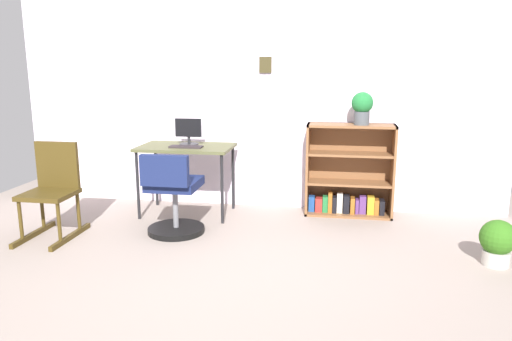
{
  "coord_description": "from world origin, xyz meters",
  "views": [
    {
      "loc": [
        0.85,
        -3.0,
        1.52
      ],
      "look_at": [
        0.17,
        1.11,
        0.61
      ],
      "focal_mm": 34.27,
      "sensor_mm": 36.0,
      "label": 1
    }
  ],
  "objects_px": {
    "bookshelf_low": "(349,175)",
    "potted_plant_floor": "(498,241)",
    "desk": "(186,152)",
    "monitor": "(189,132)",
    "keyboard": "(186,147)",
    "rocking_chair": "(53,189)",
    "potted_plant_on_shelf": "(362,107)",
    "office_chair": "(173,199)"
  },
  "relations": [
    {
      "from": "bookshelf_low",
      "to": "potted_plant_floor",
      "type": "bearing_deg",
      "value": -46.67
    },
    {
      "from": "desk",
      "to": "monitor",
      "type": "xyz_separation_m",
      "value": [
        0.01,
        0.07,
        0.19
      ]
    },
    {
      "from": "keyboard",
      "to": "rocking_chair",
      "type": "relative_size",
      "value": 0.39
    },
    {
      "from": "bookshelf_low",
      "to": "potted_plant_floor",
      "type": "height_order",
      "value": "bookshelf_low"
    },
    {
      "from": "potted_plant_on_shelf",
      "to": "keyboard",
      "type": "bearing_deg",
      "value": -169.18
    },
    {
      "from": "potted_plant_floor",
      "to": "rocking_chair",
      "type": "bearing_deg",
      "value": 178.98
    },
    {
      "from": "potted_plant_floor",
      "to": "monitor",
      "type": "bearing_deg",
      "value": 160.62
    },
    {
      "from": "rocking_chair",
      "to": "potted_plant_on_shelf",
      "type": "relative_size",
      "value": 2.62
    },
    {
      "from": "keyboard",
      "to": "potted_plant_floor",
      "type": "relative_size",
      "value": 0.9
    },
    {
      "from": "desk",
      "to": "rocking_chair",
      "type": "height_order",
      "value": "rocking_chair"
    },
    {
      "from": "bookshelf_low",
      "to": "potted_plant_on_shelf",
      "type": "distance_m",
      "value": 0.72
    },
    {
      "from": "bookshelf_low",
      "to": "potted_plant_on_shelf",
      "type": "height_order",
      "value": "potted_plant_on_shelf"
    },
    {
      "from": "monitor",
      "to": "potted_plant_floor",
      "type": "relative_size",
      "value": 0.75
    },
    {
      "from": "potted_plant_floor",
      "to": "potted_plant_on_shelf",
      "type": "bearing_deg",
      "value": 132.13
    },
    {
      "from": "rocking_chair",
      "to": "bookshelf_low",
      "type": "relative_size",
      "value": 0.9
    },
    {
      "from": "monitor",
      "to": "office_chair",
      "type": "xyz_separation_m",
      "value": [
        0.06,
        -0.69,
        -0.5
      ]
    },
    {
      "from": "keyboard",
      "to": "rocking_chair",
      "type": "height_order",
      "value": "rocking_chair"
    },
    {
      "from": "bookshelf_low",
      "to": "monitor",
      "type": "bearing_deg",
      "value": -172.67
    },
    {
      "from": "desk",
      "to": "potted_plant_floor",
      "type": "bearing_deg",
      "value": -18.07
    },
    {
      "from": "office_chair",
      "to": "potted_plant_floor",
      "type": "bearing_deg",
      "value": -5.68
    },
    {
      "from": "desk",
      "to": "potted_plant_on_shelf",
      "type": "bearing_deg",
      "value": 7.18
    },
    {
      "from": "bookshelf_low",
      "to": "desk",
      "type": "bearing_deg",
      "value": -170.44
    },
    {
      "from": "bookshelf_low",
      "to": "potted_plant_on_shelf",
      "type": "bearing_deg",
      "value": -30.52
    },
    {
      "from": "office_chair",
      "to": "bookshelf_low",
      "type": "distance_m",
      "value": 1.81
    },
    {
      "from": "office_chair",
      "to": "potted_plant_floor",
      "type": "xyz_separation_m",
      "value": [
        2.67,
        -0.27,
        -0.14
      ]
    },
    {
      "from": "keyboard",
      "to": "potted_plant_on_shelf",
      "type": "relative_size",
      "value": 1.01
    },
    {
      "from": "bookshelf_low",
      "to": "potted_plant_floor",
      "type": "xyz_separation_m",
      "value": [
        1.1,
        -1.17,
        -0.21
      ]
    },
    {
      "from": "desk",
      "to": "monitor",
      "type": "distance_m",
      "value": 0.2
    },
    {
      "from": "potted_plant_floor",
      "to": "office_chair",
      "type": "bearing_deg",
      "value": 174.32
    },
    {
      "from": "monitor",
      "to": "keyboard",
      "type": "distance_m",
      "value": 0.21
    },
    {
      "from": "monitor",
      "to": "rocking_chair",
      "type": "relative_size",
      "value": 0.32
    },
    {
      "from": "potted_plant_on_shelf",
      "to": "potted_plant_floor",
      "type": "relative_size",
      "value": 0.89
    },
    {
      "from": "rocking_chair",
      "to": "monitor",
      "type": "bearing_deg",
      "value": 42.02
    },
    {
      "from": "desk",
      "to": "office_chair",
      "type": "xyz_separation_m",
      "value": [
        0.07,
        -0.63,
        -0.32
      ]
    },
    {
      "from": "desk",
      "to": "keyboard",
      "type": "distance_m",
      "value": 0.13
    },
    {
      "from": "bookshelf_low",
      "to": "office_chair",
      "type": "bearing_deg",
      "value": -150.08
    },
    {
      "from": "rocking_chair",
      "to": "keyboard",
      "type": "bearing_deg",
      "value": 35.37
    },
    {
      "from": "keyboard",
      "to": "potted_plant_floor",
      "type": "distance_m",
      "value": 2.87
    },
    {
      "from": "rocking_chair",
      "to": "bookshelf_low",
      "type": "xyz_separation_m",
      "value": [
        2.62,
        1.1,
        -0.03
      ]
    },
    {
      "from": "desk",
      "to": "bookshelf_low",
      "type": "height_order",
      "value": "bookshelf_low"
    },
    {
      "from": "monitor",
      "to": "bookshelf_low",
      "type": "height_order",
      "value": "monitor"
    },
    {
      "from": "bookshelf_low",
      "to": "potted_plant_on_shelf",
      "type": "xyz_separation_m",
      "value": [
        0.1,
        -0.06,
        0.71
      ]
    }
  ]
}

